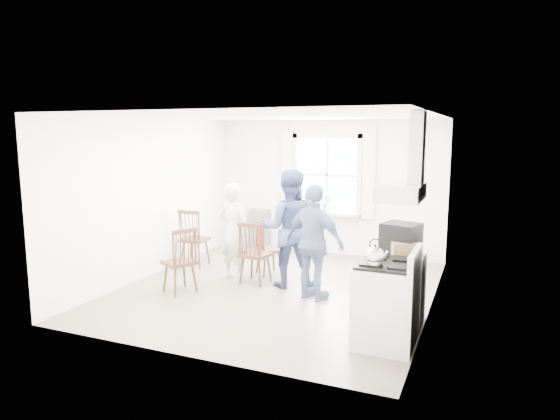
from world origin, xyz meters
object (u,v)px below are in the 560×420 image
object	(u,v)px
stereo_stack	(401,238)
person_left	(234,231)
windsor_chair_a	(191,232)
person_right	(314,243)
low_cabinet	(403,288)
gas_stove	(387,303)
windsor_chair_b	(252,247)
windsor_chair_c	(183,254)
person_mid	(289,228)

from	to	relation	value
stereo_stack	person_left	bearing A→B (deg)	162.32
windsor_chair_a	person_right	distance (m)	2.69
low_cabinet	stereo_stack	distance (m)	0.64
windsor_chair_a	gas_stove	bearing A→B (deg)	-27.04
person_right	windsor_chair_b	bearing A→B (deg)	3.93
gas_stove	windsor_chair_b	xyz separation A→B (m)	(-2.36, 1.40, 0.13)
low_cabinet	windsor_chair_c	bearing A→B (deg)	-178.43
windsor_chair_c	person_right	distance (m)	1.94
stereo_stack	windsor_chair_a	world-z (taller)	stereo_stack
low_cabinet	person_right	xyz separation A→B (m)	(-1.32, 0.44, 0.38)
gas_stove	stereo_stack	bearing A→B (deg)	87.97
windsor_chair_b	person_left	world-z (taller)	person_left
windsor_chair_a	windsor_chair_b	world-z (taller)	windsor_chair_a
windsor_chair_c	low_cabinet	bearing A→B (deg)	1.57
person_left	stereo_stack	bearing A→B (deg)	176.51
gas_stove	windsor_chair_a	xyz separation A→B (m)	(-3.80, 1.94, 0.14)
person_mid	person_left	bearing A→B (deg)	-17.81
gas_stove	person_mid	xyz separation A→B (m)	(-1.81, 1.58, 0.42)
windsor_chair_b	windsor_chair_c	world-z (taller)	windsor_chair_b
gas_stove	stereo_stack	size ratio (longest dim) A/B	2.21
stereo_stack	person_right	bearing A→B (deg)	160.06
stereo_stack	gas_stove	bearing A→B (deg)	-92.03
stereo_stack	person_mid	world-z (taller)	person_mid
person_mid	windsor_chair_c	bearing A→B (deg)	17.75
stereo_stack	windsor_chair_b	xyz separation A→B (m)	(-2.38, 0.73, -0.48)
windsor_chair_a	person_mid	distance (m)	2.05
gas_stove	windsor_chair_a	bearing A→B (deg)	152.96
stereo_stack	person_right	world-z (taller)	person_right
windsor_chair_a	windsor_chair_c	world-z (taller)	windsor_chair_a
windsor_chair_c	gas_stove	bearing A→B (deg)	-11.17
person_left	person_right	size ratio (longest dim) A/B	0.96
person_mid	person_right	xyz separation A→B (m)	(0.56, -0.44, -0.08)
low_cabinet	windsor_chair_b	distance (m)	2.53
person_left	person_mid	bearing A→B (deg)	-164.60
gas_stove	person_left	world-z (taller)	person_left
gas_stove	low_cabinet	distance (m)	0.70
low_cabinet	windsor_chair_c	world-z (taller)	windsor_chair_c
windsor_chair_c	person_left	world-z (taller)	person_left
windsor_chair_c	person_left	size ratio (longest dim) A/B	0.63
low_cabinet	windsor_chair_a	xyz separation A→B (m)	(-3.87, 1.24, 0.18)
person_mid	person_right	world-z (taller)	person_mid
low_cabinet	person_right	bearing A→B (deg)	161.63
gas_stove	person_mid	distance (m)	2.44
windsor_chair_b	windsor_chair_a	bearing A→B (deg)	159.59
stereo_stack	person_right	size ratio (longest dim) A/B	0.31
person_left	person_right	distance (m)	1.57
stereo_stack	windsor_chair_a	distance (m)	4.06
windsor_chair_c	person_left	xyz separation A→B (m)	(0.35, 0.95, 0.18)
low_cabinet	windsor_chair_a	size ratio (longest dim) A/B	0.87
stereo_stack	windsor_chair_c	xyz separation A→B (m)	(-3.13, -0.06, -0.48)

